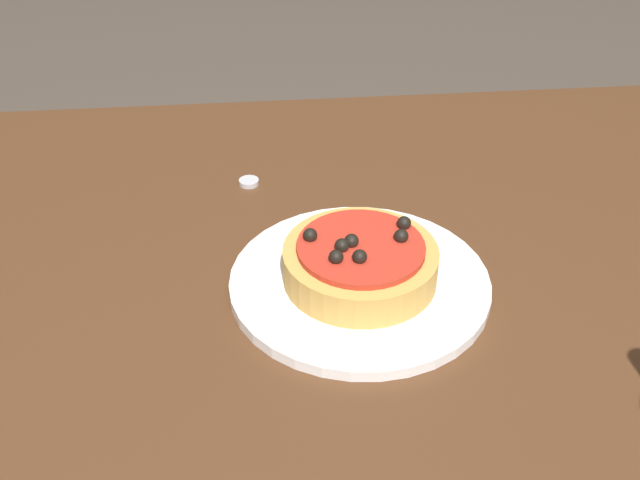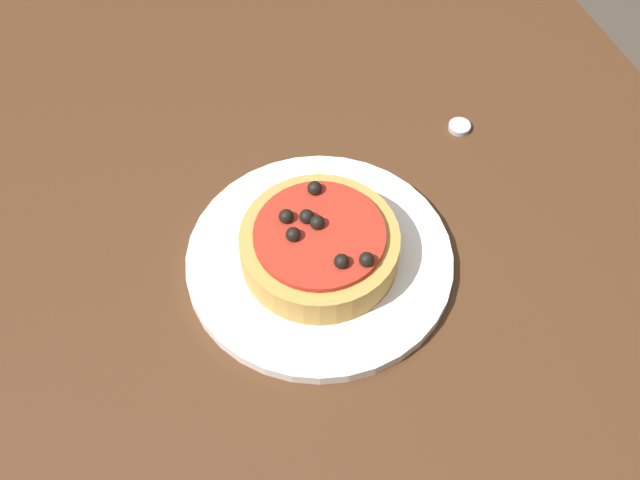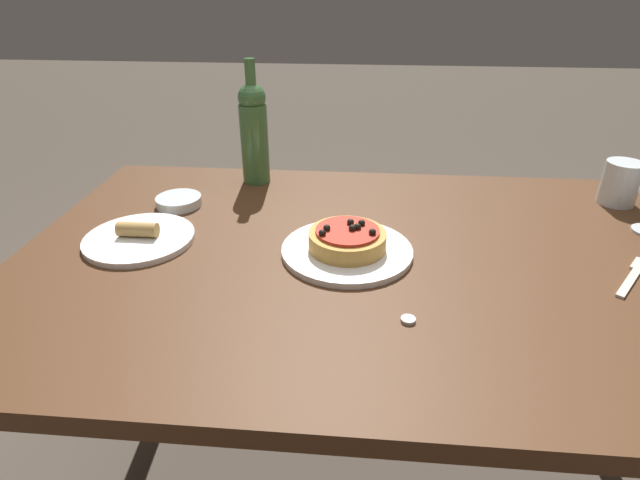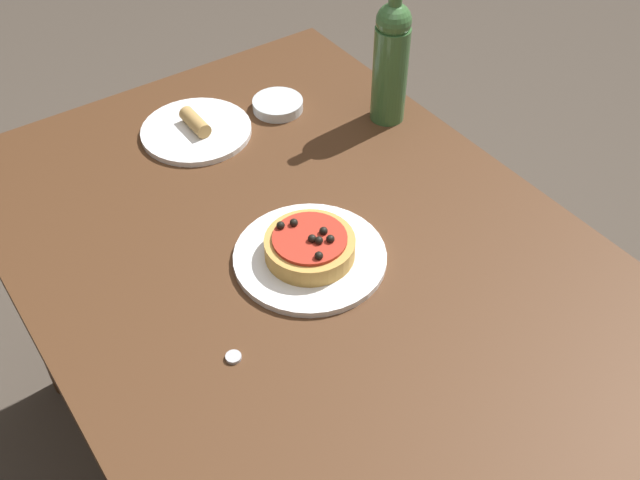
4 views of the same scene
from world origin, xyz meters
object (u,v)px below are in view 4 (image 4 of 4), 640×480
Objects in this scene: side_bowl at (278,105)px; pizza at (310,246)px; dining_table at (335,318)px; bottle_cap at (233,357)px; wine_bottle at (391,60)px; dinner_plate at (310,257)px; side_plate at (196,130)px.

pizza is at bearing 154.41° from side_bowl.
dining_table is 0.23m from bottle_cap.
wine_bottle is at bearing -58.04° from bottle_cap.
dining_table is 0.14m from pizza.
dinner_plate is 0.23m from bottle_cap.
dining_table is at bearing 179.10° from side_plate.
pizza is at bearing -179.55° from dinner_plate.
bottle_cap is at bearing 99.71° from dining_table.
wine_bottle reaches higher than side_plate.
wine_bottle reaches higher than pizza.
side_plate reaches higher than dining_table.
wine_bottle is (0.25, -0.36, 0.10)m from pizza.
dinner_plate is at bearing 124.68° from wine_bottle.
pizza is (-0.00, -0.00, 0.03)m from dinner_plate.
pizza is 0.49× the size of wine_bottle.
bottle_cap is (-0.53, 0.22, -0.01)m from side_plate.
dinner_plate reaches higher than dining_table.
bottle_cap is (-0.36, 0.57, -0.13)m from wine_bottle.
dining_table is 0.52m from side_bowl.
dinner_plate is 1.70× the size of pizza.
side_plate reaches higher than bottle_cap.
side_plate reaches higher than side_bowl.
side_bowl reaches higher than dinner_plate.
bottle_cap is (-0.51, 0.40, -0.01)m from side_bowl.
side_plate is at bearing 63.61° from wine_bottle.
dinner_plate is 10.72× the size of bottle_cap.
side_plate is at bearing -1.72° from dinner_plate.
side_bowl is at bearing -96.77° from side_plate.
side_plate is at bearing -1.72° from pizza.
side_bowl is (0.15, 0.17, -0.12)m from wine_bottle.
wine_bottle is at bearing -55.32° from dinner_plate.
side_bowl is 0.48× the size of side_plate.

